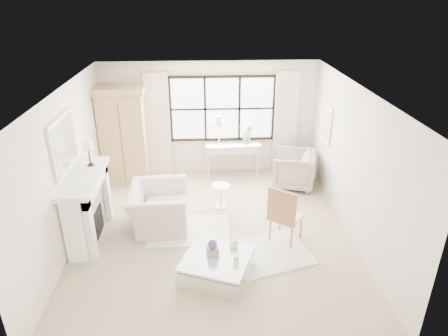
% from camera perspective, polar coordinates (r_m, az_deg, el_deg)
% --- Properties ---
extents(floor, '(5.50, 5.50, 0.00)m').
position_cam_1_polar(floor, '(7.59, -1.44, -9.23)').
color(floor, tan).
rests_on(floor, ground).
extents(ceiling, '(5.50, 5.50, 0.00)m').
position_cam_1_polar(ceiling, '(6.48, -1.69, 10.99)').
color(ceiling, white).
rests_on(ceiling, ground).
extents(wall_back, '(5.00, 0.00, 5.00)m').
position_cam_1_polar(wall_back, '(9.49, -2.07, 7.01)').
color(wall_back, white).
rests_on(wall_back, ground).
extents(wall_front, '(5.00, 0.00, 5.00)m').
position_cam_1_polar(wall_front, '(4.57, -0.46, -14.46)').
color(wall_front, beige).
rests_on(wall_front, ground).
extents(wall_left, '(0.00, 5.50, 5.50)m').
position_cam_1_polar(wall_left, '(7.31, -21.55, -0.39)').
color(wall_left, silver).
rests_on(wall_left, ground).
extents(wall_right, '(0.00, 5.50, 5.50)m').
position_cam_1_polar(wall_right, '(7.42, 18.14, 0.52)').
color(wall_right, beige).
rests_on(wall_right, ground).
extents(window_pane, '(2.40, 0.02, 1.50)m').
position_cam_1_polar(window_pane, '(9.41, -0.25, 8.46)').
color(window_pane, white).
rests_on(window_pane, wall_back).
extents(window_frame, '(2.50, 0.04, 1.50)m').
position_cam_1_polar(window_frame, '(9.40, -0.24, 8.45)').
color(window_frame, black).
rests_on(window_frame, wall_back).
extents(curtain_rod, '(3.30, 0.04, 0.04)m').
position_cam_1_polar(curtain_rod, '(9.14, -0.24, 13.60)').
color(curtain_rod, '#BF8842').
rests_on(curtain_rod, wall_back).
extents(curtain_left, '(0.55, 0.10, 2.47)m').
position_cam_1_polar(curtain_left, '(9.49, -9.35, 5.96)').
color(curtain_left, beige).
rests_on(curtain_left, ground).
extents(curtain_right, '(0.55, 0.10, 2.47)m').
position_cam_1_polar(curtain_right, '(9.63, 8.78, 6.29)').
color(curtain_right, beige).
rests_on(curtain_right, ground).
extents(fireplace, '(0.58, 1.66, 1.26)m').
position_cam_1_polar(fireplace, '(7.54, -19.10, -5.18)').
color(fireplace, white).
rests_on(fireplace, ground).
extents(mirror_frame, '(0.05, 1.15, 0.95)m').
position_cam_1_polar(mirror_frame, '(7.12, -21.93, 3.19)').
color(mirror_frame, white).
rests_on(mirror_frame, wall_left).
extents(mirror_glass, '(0.02, 1.00, 0.80)m').
position_cam_1_polar(mirror_glass, '(7.11, -21.70, 3.20)').
color(mirror_glass, silver).
rests_on(mirror_glass, wall_left).
extents(art_frame, '(0.04, 0.62, 0.82)m').
position_cam_1_polar(art_frame, '(8.83, 14.40, 6.23)').
color(art_frame, white).
rests_on(art_frame, wall_right).
extents(art_canvas, '(0.01, 0.52, 0.72)m').
position_cam_1_polar(art_canvas, '(8.83, 14.28, 6.24)').
color(art_canvas, beige).
rests_on(art_canvas, wall_right).
extents(mantel_lamp, '(0.22, 0.22, 0.51)m').
position_cam_1_polar(mantel_lamp, '(7.46, -18.91, 3.10)').
color(mantel_lamp, black).
rests_on(mantel_lamp, fireplace).
extents(armoire, '(1.13, 0.71, 2.24)m').
position_cam_1_polar(armoire, '(9.38, -14.15, 4.68)').
color(armoire, tan).
rests_on(armoire, floor).
extents(console_table, '(1.32, 0.51, 0.80)m').
position_cam_1_polar(console_table, '(9.64, 1.24, 1.29)').
color(console_table, silver).
rests_on(console_table, floor).
extents(console_lamp, '(0.28, 0.28, 0.69)m').
position_cam_1_polar(console_lamp, '(9.28, -0.77, 6.67)').
color(console_lamp, '#A67A39').
rests_on(console_lamp, console_table).
extents(orchid_plant, '(0.26, 0.22, 0.45)m').
position_cam_1_polar(orchid_plant, '(9.45, 3.43, 4.83)').
color(orchid_plant, '#54704A').
rests_on(orchid_plant, console_table).
extents(side_table, '(0.40, 0.40, 0.51)m').
position_cam_1_polar(side_table, '(8.23, -0.49, -3.59)').
color(side_table, white).
rests_on(side_table, floor).
extents(rug_left, '(1.52, 1.09, 0.03)m').
position_cam_1_polar(rug_left, '(7.65, -4.98, -8.87)').
color(rug_left, white).
rests_on(rug_left, floor).
extents(rug_right, '(1.70, 1.46, 0.03)m').
position_cam_1_polar(rug_right, '(7.08, 5.98, -12.09)').
color(rug_right, white).
rests_on(rug_right, floor).
extents(club_armchair, '(1.09, 1.24, 0.79)m').
position_cam_1_polar(club_armchair, '(7.70, -9.33, -5.57)').
color(club_armchair, beige).
rests_on(club_armchair, floor).
extents(wingback_chair, '(1.10, 1.08, 0.82)m').
position_cam_1_polar(wingback_chair, '(9.22, 9.84, -0.17)').
color(wingback_chair, '#A4988B').
rests_on(wingback_chair, floor).
extents(french_chair, '(0.68, 0.68, 1.08)m').
position_cam_1_polar(french_chair, '(7.31, 8.74, -8.08)').
color(french_chair, '#B0714A').
rests_on(french_chair, floor).
extents(coffee_table, '(1.29, 1.29, 0.38)m').
position_cam_1_polar(coffee_table, '(6.50, -0.98, -13.91)').
color(coffee_table, white).
rests_on(coffee_table, floor).
extents(planter_box, '(0.20, 0.20, 0.13)m').
position_cam_1_polar(planter_box, '(6.37, -1.63, -11.81)').
color(planter_box, gray).
rests_on(planter_box, coffee_table).
extents(planter_flowers, '(0.15, 0.15, 0.15)m').
position_cam_1_polar(planter_flowers, '(6.29, -1.65, -10.81)').
color(planter_flowers, '#5C2F77').
rests_on(planter_flowers, planter_box).
extents(pillar_candle, '(0.09, 0.09, 0.12)m').
position_cam_1_polar(pillar_candle, '(6.23, 1.76, -12.83)').
color(pillar_candle, silver).
rests_on(pillar_candle, coffee_table).
extents(coffee_vase, '(0.17, 0.17, 0.16)m').
position_cam_1_polar(coffee_vase, '(6.52, 1.45, -10.70)').
color(coffee_vase, silver).
rests_on(coffee_vase, coffee_table).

